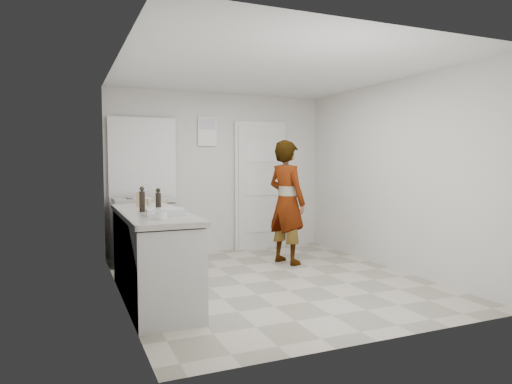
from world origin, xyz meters
name	(u,v)px	position (x,y,z in m)	size (l,w,h in m)	color
ground	(272,281)	(0.00, 0.00, 0.00)	(4.00, 4.00, 0.00)	gray
room_shell	(210,187)	(-0.17, 1.95, 1.02)	(4.00, 4.00, 4.00)	beige
main_counter	(153,259)	(-1.45, -0.20, 0.43)	(0.64, 1.96, 0.93)	#B7B6B2
side_counter	(145,233)	(-1.25, 1.55, 0.43)	(0.84, 0.61, 0.93)	#B7B6B2
person	(287,202)	(0.59, 0.79, 0.86)	(0.63, 0.41, 1.73)	silver
cake_mix_box	(141,199)	(-1.48, 0.37, 1.01)	(0.10, 0.05, 0.16)	#A47C52
spice_jar	(148,202)	(-1.36, 0.55, 0.96)	(0.05, 0.05, 0.07)	tan
oil_cruet_a	(158,200)	(-1.37, -0.07, 1.04)	(0.06, 0.06, 0.23)	black
oil_cruet_b	(142,200)	(-1.55, -0.20, 1.05)	(0.06, 0.06, 0.26)	black
baking_dish	(165,212)	(-1.39, -0.55, 0.95)	(0.38, 0.28, 0.06)	silver
egg_bowl	(159,216)	(-1.50, -0.81, 0.95)	(0.14, 0.14, 0.05)	silver
papers	(139,198)	(-1.33, 1.55, 0.93)	(0.24, 0.31, 0.01)	white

